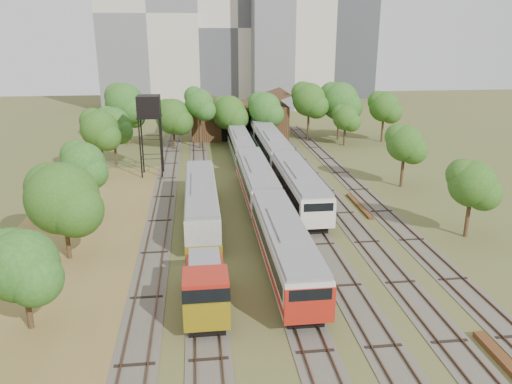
{
  "coord_description": "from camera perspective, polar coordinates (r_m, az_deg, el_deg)",
  "views": [
    {
      "loc": [
        -8.2,
        -27.53,
        17.29
      ],
      "look_at": [
        -2.71,
        17.94,
        2.5
      ],
      "focal_mm": 35.0,
      "sensor_mm": 36.0,
      "label": 1
    }
  ],
  "objects": [
    {
      "name": "railcar_red_set",
      "position": [
        45.37,
        1.38,
        -1.8
      ],
      "size": [
        3.06,
        34.58,
        3.79
      ],
      "color": "black",
      "rests_on": "ground"
    },
    {
      "name": "rail_pile_far",
      "position": [
        52.6,
        11.69,
        -1.54
      ],
      "size": [
        0.47,
        7.53,
        0.24
      ],
      "primitive_type": "cube",
      "color": "brown",
      "rests_on": "ground"
    },
    {
      "name": "tree_band_far",
      "position": [
        80.1,
        -0.36,
        9.8
      ],
      "size": [
        46.6,
        10.14,
        9.64
      ],
      "color": "#382616",
      "rests_on": "ground"
    },
    {
      "name": "tower_far_right",
      "position": [
        143.89,
        10.6,
        16.3
      ],
      "size": [
        12.0,
        12.0,
        28.0
      ],
      "primitive_type": "cube",
      "color": "#3A3C41",
      "rests_on": "ground"
    },
    {
      "name": "tower_right",
      "position": [
        121.76,
        3.89,
        21.02
      ],
      "size": [
        18.0,
        16.0,
        48.0
      ],
      "primitive_type": "cube",
      "color": "#BBB7A4",
      "rests_on": "ground"
    },
    {
      "name": "railcar_rear",
      "position": [
        71.49,
        -1.75,
        5.37
      ],
      "size": [
        2.74,
        16.08,
        3.38
      ],
      "color": "black",
      "rests_on": "ground"
    },
    {
      "name": "railcar_green_set",
      "position": [
        67.98,
        1.93,
        4.94
      ],
      "size": [
        3.15,
        52.08,
        3.9
      ],
      "color": "black",
      "rests_on": "ground"
    },
    {
      "name": "maintenance_shed",
      "position": [
        87.0,
        -2.06,
        8.37
      ],
      "size": [
        16.45,
        11.55,
        7.58
      ],
      "color": "#351F13",
      "rests_on": "ground"
    },
    {
      "name": "dry_grass_patch",
      "position": [
        40.7,
        -20.33,
        -8.41
      ],
      "size": [
        14.0,
        60.0,
        0.04
      ],
      "primitive_type": "cube",
      "color": "brown",
      "rests_on": "ground"
    },
    {
      "name": "tracks",
      "position": [
        55.8,
        1.22,
        -0.11
      ],
      "size": [
        24.6,
        80.0,
        0.19
      ],
      "color": "#4C473D",
      "rests_on": "ground"
    },
    {
      "name": "tower_left",
      "position": [
        122.97,
        -12.14,
        19.25
      ],
      "size": [
        22.0,
        16.0,
        42.0
      ],
      "primitive_type": "cube",
      "color": "#BBB7A4",
      "rests_on": "ground"
    },
    {
      "name": "tree_band_left",
      "position": [
        51.8,
        -18.91,
        3.33
      ],
      "size": [
        6.83,
        64.02,
        8.35
      ],
      "color": "#382616",
      "rests_on": "ground"
    },
    {
      "name": "tree_band_right",
      "position": [
        61.38,
        15.69,
        5.49
      ],
      "size": [
        4.33,
        41.27,
        7.22
      ],
      "color": "#382616",
      "rests_on": "ground"
    },
    {
      "name": "water_tower",
      "position": [
        62.54,
        -12.14,
        9.31
      ],
      "size": [
        2.87,
        2.87,
        9.94
      ],
      "color": "black",
      "rests_on": "ground"
    },
    {
      "name": "shunter_locomotive",
      "position": [
        32.3,
        -5.78,
        -10.98
      ],
      "size": [
        2.77,
        8.1,
        3.62
      ],
      "color": "black",
      "rests_on": "ground"
    },
    {
      "name": "ground",
      "position": [
        33.52,
        8.54,
        -13.37
      ],
      "size": [
        240.0,
        240.0,
        0.0
      ],
      "primitive_type": "plane",
      "color": "#475123",
      "rests_on": "ground"
    },
    {
      "name": "old_grey_coach",
      "position": [
        47.6,
        -6.28,
        -0.96
      ],
      "size": [
        2.96,
        18.0,
        3.66
      ],
      "color": "black",
      "rests_on": "ground"
    },
    {
      "name": "tower_centre",
      "position": [
        127.94,
        -2.43,
        18.2
      ],
      "size": [
        20.0,
        18.0,
        36.0
      ],
      "primitive_type": "cube",
      "color": "beige",
      "rests_on": "ground"
    }
  ]
}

